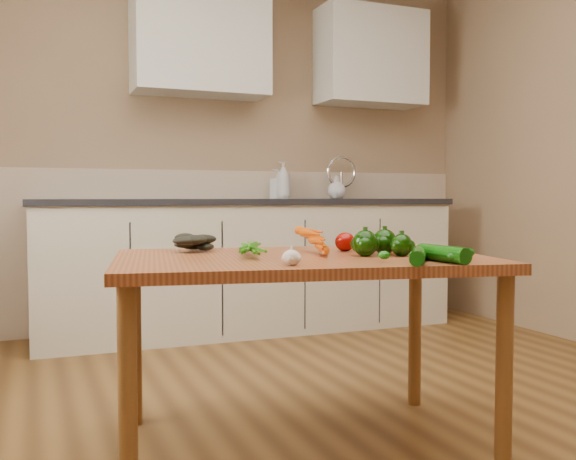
{
  "coord_description": "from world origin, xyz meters",
  "views": [
    {
      "loc": [
        -1.18,
        -1.94,
        0.92
      ],
      "look_at": [
        -0.23,
        0.43,
        0.78
      ],
      "focal_mm": 40.0,
      "sensor_mm": 36.0,
      "label": 1
    }
  ],
  "objects_px": {
    "pepper_c": "(402,245)",
    "tomato_c": "(388,244)",
    "garlic_bulb": "(291,258)",
    "tomato_b": "(361,243)",
    "pepper_a": "(365,243)",
    "leafy_greens": "(195,240)",
    "zucchini_a": "(443,254)",
    "soap_bottle_c": "(337,187)",
    "soap_bottle_b": "(279,184)",
    "table": "(301,277)",
    "tomato_a": "(345,242)",
    "soap_bottle_a": "(283,180)",
    "carrot_bunch": "(296,246)",
    "zucchini_b": "(418,256)",
    "pepper_b": "(385,242)"
  },
  "relations": [
    {
      "from": "garlic_bulb",
      "to": "zucchini_b",
      "type": "bearing_deg",
      "value": -12.64
    },
    {
      "from": "zucchini_b",
      "to": "garlic_bulb",
      "type": "bearing_deg",
      "value": 167.36
    },
    {
      "from": "soap_bottle_a",
      "to": "tomato_b",
      "type": "xyz_separation_m",
      "value": [
        -0.47,
        -2.03,
        -0.3
      ]
    },
    {
      "from": "pepper_b",
      "to": "tomato_a",
      "type": "xyz_separation_m",
      "value": [
        -0.08,
        0.16,
        -0.01
      ]
    },
    {
      "from": "leafy_greens",
      "to": "tomato_b",
      "type": "relative_size",
      "value": 2.68
    },
    {
      "from": "tomato_b",
      "to": "zucchini_b",
      "type": "distance_m",
      "value": 0.49
    },
    {
      "from": "pepper_b",
      "to": "tomato_c",
      "type": "height_order",
      "value": "pepper_b"
    },
    {
      "from": "carrot_bunch",
      "to": "garlic_bulb",
      "type": "xyz_separation_m",
      "value": [
        -0.16,
        -0.35,
        -0.01
      ]
    },
    {
      "from": "soap_bottle_a",
      "to": "zucchini_a",
      "type": "xyz_separation_m",
      "value": [
        -0.43,
        -2.51,
        -0.3
      ]
    },
    {
      "from": "soap_bottle_b",
      "to": "tomato_b",
      "type": "distance_m",
      "value": 2.15
    },
    {
      "from": "soap_bottle_a",
      "to": "soap_bottle_b",
      "type": "height_order",
      "value": "soap_bottle_a"
    },
    {
      "from": "carrot_bunch",
      "to": "pepper_a",
      "type": "xyz_separation_m",
      "value": [
        0.21,
        -0.15,
        0.01
      ]
    },
    {
      "from": "tomato_b",
      "to": "pepper_c",
      "type": "bearing_deg",
      "value": -84.25
    },
    {
      "from": "garlic_bulb",
      "to": "tomato_b",
      "type": "bearing_deg",
      "value": 40.78
    },
    {
      "from": "pepper_b",
      "to": "pepper_c",
      "type": "bearing_deg",
      "value": -82.04
    },
    {
      "from": "soap_bottle_c",
      "to": "tomato_a",
      "type": "height_order",
      "value": "soap_bottle_c"
    },
    {
      "from": "soap_bottle_b",
      "to": "pepper_b",
      "type": "height_order",
      "value": "soap_bottle_b"
    },
    {
      "from": "pepper_a",
      "to": "tomato_c",
      "type": "height_order",
      "value": "pepper_a"
    },
    {
      "from": "table",
      "to": "tomato_a",
      "type": "height_order",
      "value": "tomato_a"
    },
    {
      "from": "zucchini_a",
      "to": "leafy_greens",
      "type": "bearing_deg",
      "value": 133.5
    },
    {
      "from": "soap_bottle_b",
      "to": "soap_bottle_a",
      "type": "bearing_deg",
      "value": 63.77
    },
    {
      "from": "soap_bottle_c",
      "to": "pepper_a",
      "type": "height_order",
      "value": "soap_bottle_c"
    },
    {
      "from": "carrot_bunch",
      "to": "zucchini_a",
      "type": "distance_m",
      "value": 0.55
    },
    {
      "from": "soap_bottle_b",
      "to": "tomato_b",
      "type": "bearing_deg",
      "value": 34.55
    },
    {
      "from": "tomato_a",
      "to": "zucchini_b",
      "type": "xyz_separation_m",
      "value": [
        0.01,
        -0.49,
        -0.01
      ]
    },
    {
      "from": "tomato_a",
      "to": "zucchini_a",
      "type": "distance_m",
      "value": 0.5
    },
    {
      "from": "tomato_b",
      "to": "zucchini_a",
      "type": "height_order",
      "value": "tomato_b"
    },
    {
      "from": "garlic_bulb",
      "to": "pepper_a",
      "type": "xyz_separation_m",
      "value": [
        0.37,
        0.2,
        0.02
      ]
    },
    {
      "from": "soap_bottle_b",
      "to": "tomato_b",
      "type": "height_order",
      "value": "soap_bottle_b"
    },
    {
      "from": "leafy_greens",
      "to": "tomato_a",
      "type": "bearing_deg",
      "value": -20.75
    },
    {
      "from": "pepper_a",
      "to": "tomato_c",
      "type": "bearing_deg",
      "value": 38.5
    },
    {
      "from": "soap_bottle_b",
      "to": "leafy_greens",
      "type": "height_order",
      "value": "soap_bottle_b"
    },
    {
      "from": "tomato_c",
      "to": "soap_bottle_c",
      "type": "bearing_deg",
      "value": 69.08
    },
    {
      "from": "soap_bottle_b",
      "to": "carrot_bunch",
      "type": "relative_size",
      "value": 0.88
    },
    {
      "from": "pepper_a",
      "to": "pepper_c",
      "type": "height_order",
      "value": "pepper_a"
    },
    {
      "from": "soap_bottle_a",
      "to": "pepper_a",
      "type": "height_order",
      "value": "soap_bottle_a"
    },
    {
      "from": "soap_bottle_c",
      "to": "tomato_a",
      "type": "distance_m",
      "value": 2.21
    },
    {
      "from": "leafy_greens",
      "to": "tomato_a",
      "type": "relative_size",
      "value": 2.33
    },
    {
      "from": "carrot_bunch",
      "to": "tomato_b",
      "type": "distance_m",
      "value": 0.3
    },
    {
      "from": "tomato_b",
      "to": "pepper_a",
      "type": "bearing_deg",
      "value": -114.92
    },
    {
      "from": "leafy_greens",
      "to": "tomato_b",
      "type": "distance_m",
      "value": 0.65
    },
    {
      "from": "pepper_c",
      "to": "zucchini_a",
      "type": "xyz_separation_m",
      "value": [
        0.01,
        -0.23,
        -0.01
      ]
    },
    {
      "from": "carrot_bunch",
      "to": "tomato_b",
      "type": "xyz_separation_m",
      "value": [
        0.3,
        0.05,
        -0.0
      ]
    },
    {
      "from": "pepper_c",
      "to": "soap_bottle_b",
      "type": "bearing_deg",
      "value": 79.64
    },
    {
      "from": "table",
      "to": "soap_bottle_c",
      "type": "height_order",
      "value": "soap_bottle_c"
    },
    {
      "from": "tomato_c",
      "to": "zucchini_b",
      "type": "distance_m",
      "value": 0.46
    },
    {
      "from": "pepper_c",
      "to": "tomato_c",
      "type": "relative_size",
      "value": 1.21
    },
    {
      "from": "soap_bottle_c",
      "to": "leafy_greens",
      "type": "bearing_deg",
      "value": -143.17
    },
    {
      "from": "soap_bottle_b",
      "to": "zucchini_a",
      "type": "relative_size",
      "value": 0.99
    },
    {
      "from": "soap_bottle_c",
      "to": "pepper_b",
      "type": "distance_m",
      "value": 2.32
    }
  ]
}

